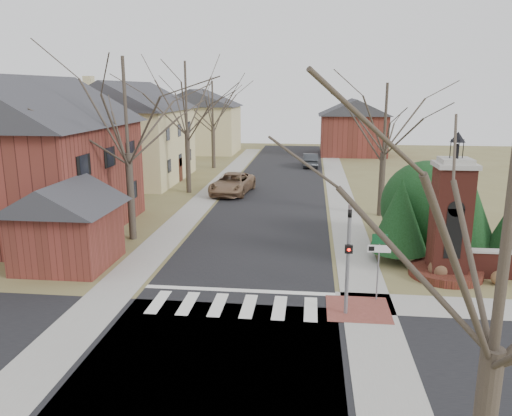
# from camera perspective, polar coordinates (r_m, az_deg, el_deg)

# --- Properties ---
(ground) EXTENTS (120.00, 120.00, 0.00)m
(ground) POSITION_cam_1_polar(r_m,az_deg,el_deg) (19.07, -2.99, -12.09)
(ground) COLOR brown
(ground) RESTS_ON ground
(main_street) EXTENTS (8.00, 70.00, 0.01)m
(main_street) POSITION_cam_1_polar(r_m,az_deg,el_deg) (39.93, 2.13, 1.59)
(main_street) COLOR black
(main_street) RESTS_ON ground
(cross_street) EXTENTS (120.00, 8.00, 0.01)m
(cross_street) POSITION_cam_1_polar(r_m,az_deg,el_deg) (16.46, -4.76, -16.54)
(cross_street) COLOR black
(cross_street) RESTS_ON ground
(crosswalk_zone) EXTENTS (8.00, 2.20, 0.02)m
(crosswalk_zone) POSITION_cam_1_polar(r_m,az_deg,el_deg) (19.79, -2.61, -11.08)
(crosswalk_zone) COLOR silver
(crosswalk_zone) RESTS_ON ground
(stop_bar) EXTENTS (8.00, 0.35, 0.02)m
(stop_bar) POSITION_cam_1_polar(r_m,az_deg,el_deg) (21.14, -1.97, -9.40)
(stop_bar) COLOR silver
(stop_bar) RESTS_ON ground
(sidewalk_right_main) EXTENTS (2.00, 60.00, 0.02)m
(sidewalk_right_main) POSITION_cam_1_polar(r_m,az_deg,el_deg) (39.89, 9.60, 1.40)
(sidewalk_right_main) COLOR gray
(sidewalk_right_main) RESTS_ON ground
(sidewalk_left) EXTENTS (2.00, 60.00, 0.02)m
(sidewalk_left) POSITION_cam_1_polar(r_m,az_deg,el_deg) (40.64, -5.20, 1.76)
(sidewalk_left) COLOR gray
(sidewalk_left) RESTS_ON ground
(curb_apron) EXTENTS (2.40, 2.40, 0.02)m
(curb_apron) POSITION_cam_1_polar(r_m,az_deg,el_deg) (19.85, 11.58, -11.27)
(curb_apron) COLOR brown
(curb_apron) RESTS_ON ground
(traffic_signal_pole) EXTENTS (0.28, 0.41, 4.50)m
(traffic_signal_pole) POSITION_cam_1_polar(r_m,az_deg,el_deg) (18.48, 10.52, -4.53)
(traffic_signal_pole) COLOR slate
(traffic_signal_pole) RESTS_ON ground
(sign_post) EXTENTS (0.90, 0.07, 2.75)m
(sign_post) POSITION_cam_1_polar(r_m,az_deg,el_deg) (20.15, 13.86, -5.09)
(sign_post) COLOR slate
(sign_post) RESTS_ON ground
(brick_gate_monument) EXTENTS (3.20, 3.20, 6.47)m
(brick_gate_monument) POSITION_cam_1_polar(r_m,az_deg,el_deg) (23.59, 21.22, -2.35)
(brick_gate_monument) COLOR #5D241B
(brick_gate_monument) RESTS_ON ground
(house_brick_left) EXTENTS (9.80, 11.80, 9.42)m
(house_brick_left) POSITION_cam_1_polar(r_m,az_deg,el_deg) (31.50, -24.07, 5.81)
(house_brick_left) COLOR maroon
(house_brick_left) RESTS_ON ground
(house_stucco_left) EXTENTS (9.80, 12.80, 9.28)m
(house_stucco_left) POSITION_cam_1_polar(r_m,az_deg,el_deg) (47.06, -14.15, 8.65)
(house_stucco_left) COLOR #CBC087
(house_stucco_left) RESTS_ON ground
(garage_left) EXTENTS (4.80, 4.80, 4.29)m
(garage_left) POSITION_cam_1_polar(r_m,az_deg,el_deg) (25.02, -20.92, -1.28)
(garage_left) COLOR maroon
(garage_left) RESTS_ON ground
(house_distant_left) EXTENTS (10.80, 8.80, 8.53)m
(house_distant_left) POSITION_cam_1_polar(r_m,az_deg,el_deg) (66.77, -6.59, 9.98)
(house_distant_left) COLOR #CBC087
(house_distant_left) RESTS_ON ground
(house_distant_right) EXTENTS (8.80, 8.80, 7.30)m
(house_distant_right) POSITION_cam_1_polar(r_m,az_deg,el_deg) (65.32, 11.03, 9.22)
(house_distant_right) COLOR maroon
(house_distant_right) RESTS_ON ground
(evergreen_near) EXTENTS (2.80, 2.80, 4.10)m
(evergreen_near) POSITION_cam_1_polar(r_m,az_deg,el_deg) (25.06, 16.13, -0.75)
(evergreen_near) COLOR #473D33
(evergreen_near) RESTS_ON ground
(evergreen_mid) EXTENTS (3.40, 3.40, 4.70)m
(evergreen_mid) POSITION_cam_1_polar(r_m,az_deg,el_deg) (26.89, 22.70, 0.33)
(evergreen_mid) COLOR #473D33
(evergreen_mid) RESTS_ON ground
(evergreen_far) EXTENTS (2.40, 2.40, 3.30)m
(evergreen_far) POSITION_cam_1_polar(r_m,az_deg,el_deg) (26.77, 27.26, -1.73)
(evergreen_far) COLOR #473D33
(evergreen_far) RESTS_ON ground
(evergreen_mass) EXTENTS (4.80, 4.80, 4.80)m
(evergreen_mass) POSITION_cam_1_polar(r_m,az_deg,el_deg) (27.78, 18.97, 0.63)
(evergreen_mass) COLOR black
(evergreen_mass) RESTS_ON ground
(bare_tree_0) EXTENTS (8.05, 8.05, 11.15)m
(bare_tree_0) POSITION_cam_1_polar(r_m,az_deg,el_deg) (27.79, -14.75, 11.95)
(bare_tree_0) COLOR #473D33
(bare_tree_0) RESTS_ON ground
(bare_tree_1) EXTENTS (8.40, 8.40, 11.64)m
(bare_tree_1) POSITION_cam_1_polar(r_m,az_deg,el_deg) (40.20, -8.03, 13.07)
(bare_tree_1) COLOR #473D33
(bare_tree_1) RESTS_ON ground
(bare_tree_2) EXTENTS (7.35, 7.35, 10.19)m
(bare_tree_2) POSITION_cam_1_polar(r_m,az_deg,el_deg) (53.01, -5.00, 12.13)
(bare_tree_2) COLOR #473D33
(bare_tree_2) RESTS_ON ground
(bare_tree_3) EXTENTS (7.00, 7.00, 9.70)m
(bare_tree_3) POSITION_cam_1_polar(r_m,az_deg,el_deg) (33.32, 14.61, 10.41)
(bare_tree_3) COLOR #473D33
(bare_tree_3) RESTS_ON ground
(bare_tree_4) EXTENTS (6.65, 6.65, 9.21)m
(bare_tree_4) POSITION_cam_1_polar(r_m,az_deg,el_deg) (8.75, 27.06, -0.38)
(bare_tree_4) COLOR #473D33
(bare_tree_4) RESTS_ON ground
(pickup_truck) EXTENTS (3.36, 6.14, 1.63)m
(pickup_truck) POSITION_cam_1_polar(r_m,az_deg,el_deg) (40.07, -2.73, 2.80)
(pickup_truck) COLOR #856448
(pickup_truck) RESTS_ON ground
(distant_car) EXTENTS (1.69, 4.48, 1.46)m
(distant_car) POSITION_cam_1_polar(r_m,az_deg,el_deg) (54.29, 6.24, 5.46)
(distant_car) COLOR #2E3135
(distant_car) RESTS_ON ground
(dry_shrub_left) EXTENTS (0.92, 0.92, 0.92)m
(dry_shrub_left) POSITION_cam_1_polar(r_m,az_deg,el_deg) (23.62, 20.16, -6.59)
(dry_shrub_left) COLOR brown
(dry_shrub_left) RESTS_ON ground
(dry_shrub_right) EXTENTS (0.62, 0.62, 0.62)m
(dry_shrub_right) POSITION_cam_1_polar(r_m,az_deg,el_deg) (24.01, 25.96, -7.20)
(dry_shrub_right) COLOR brown
(dry_shrub_right) RESTS_ON ground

